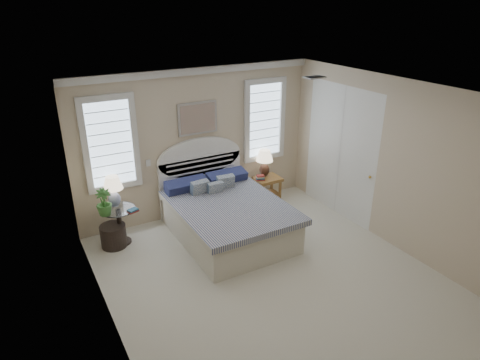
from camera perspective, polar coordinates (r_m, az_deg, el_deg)
name	(u,v)px	position (r m, az deg, el deg)	size (l,w,h in m)	color
floor	(272,278)	(6.44, 4.23, -12.85)	(4.50, 5.00, 0.01)	beige
ceiling	(278,94)	(5.32, 5.09, 11.36)	(4.50, 5.00, 0.01)	white
wall_back	(198,143)	(7.80, -5.63, 4.91)	(4.50, 0.02, 2.70)	#C7B695
wall_left	(104,237)	(4.99, -17.63, -7.22)	(0.02, 5.00, 2.70)	#C7B695
wall_right	(393,165)	(7.17, 19.78, 1.94)	(0.02, 5.00, 2.70)	#C7B695
crown_molding	(196,71)	(7.46, -5.90, 14.28)	(4.50, 0.08, 0.12)	silver
hvac_vent	(315,77)	(6.66, 9.92, 13.34)	(0.30, 0.20, 0.02)	#B2B2B2
switch_plate	(148,163)	(7.54, -12.12, 2.24)	(0.08, 0.01, 0.12)	silver
window_left	(110,144)	(7.26, -16.91, 4.67)	(0.90, 0.06, 1.60)	#ADC5DB
window_right	(264,120)	(8.34, 3.25, 8.00)	(0.90, 0.06, 1.60)	#ADC5DB
painting	(198,118)	(7.63, -5.65, 8.18)	(0.74, 0.04, 0.58)	silver
closet_door	(340,152)	(7.98, 13.20, 3.69)	(0.02, 1.80, 2.40)	silver
bed	(225,214)	(7.30, -1.98, -4.53)	(1.72, 2.28, 1.47)	silver
side_table_left	(119,222)	(7.32, -15.78, -5.43)	(0.56, 0.56, 0.63)	black
nightstand_right	(267,184)	(8.43, 3.69, -0.59)	(0.50, 0.40, 0.53)	#905F2F
floor_pot	(114,236)	(7.35, -16.51, -7.15)	(0.42, 0.42, 0.38)	black
lamp_left	(113,188)	(7.19, -16.57, -1.01)	(0.40, 0.40, 0.53)	silver
lamp_right	(265,160)	(8.35, 3.29, 2.68)	(0.38, 0.38, 0.54)	black
potted_plant	(104,202)	(6.98, -17.70, -2.86)	(0.24, 0.24, 0.43)	#376D2B
books_left	(133,211)	(7.04, -14.10, -3.97)	(0.20, 0.18, 0.05)	maroon
books_right	(260,178)	(8.26, 2.72, 0.30)	(0.21, 0.18, 0.09)	maroon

